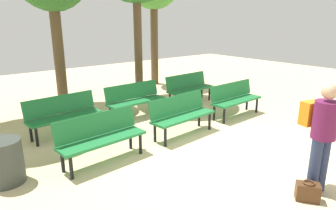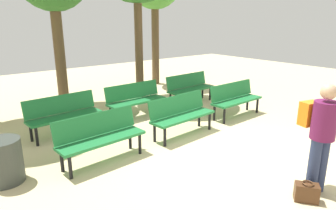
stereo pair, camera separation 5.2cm
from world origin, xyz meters
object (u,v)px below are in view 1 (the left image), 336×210
Objects in this scene: bench_r1_c0 at (63,113)px; bench_r1_c2 at (189,87)px; bench_r1_c1 at (135,98)px; visitor_with_backpack at (321,132)px; bench_r0_c2 at (235,97)px; bench_r0_c0 at (101,135)px; trash_bin at (4,162)px; handbag at (308,192)px; bench_r0_c1 at (181,113)px.

bench_r1_c0 and bench_r1_c2 have the same top height.
bench_r1_c1 is 0.98× the size of visitor_with_backpack.
bench_r0_c2 is 1.00× the size of bench_r1_c1.
bench_r1_c0 is at bearing 179.91° from bench_r1_c2.
bench_r0_c2 is at bearing -107.05° from visitor_with_backpack.
bench_r0_c0 is 1.56m from trash_bin.
visitor_with_backpack reaches higher than trash_bin.
bench_r1_c0 is 2.29× the size of trash_bin.
bench_r1_c0 is at bearing 110.43° from handbag.
bench_r0_c0 is at bearing -138.45° from bench_r1_c1.
bench_r0_c1 is 2.60m from bench_r1_c0.
bench_r0_c1 is 2.98m from visitor_with_backpack.
bench_r0_c0 is 1.70m from bench_r1_c0.
bench_r0_c0 is at bearing 177.79° from bench_r0_c1.
visitor_with_backpack is (-1.85, -4.78, 0.43)m from bench_r1_c2.
visitor_with_backpack is (2.09, -4.59, 0.43)m from bench_r1_c0.
bench_r1_c2 is 4.45× the size of handbag.
handbag is at bearing -63.75° from bench_r0_c0.
handbag is at bearing -99.28° from bench_r0_c1.
bench_r1_c2 is at bearing 22.37° from bench_r0_c0.
bench_r0_c0 is at bearing -92.75° from bench_r1_c0.
bench_r0_c1 is 0.99× the size of visitor_with_backpack.
bench_r0_c0 is 3.57m from visitor_with_backpack.
bench_r0_c0 is 1.01× the size of bench_r1_c1.
handbag is (1.70, -2.97, -0.37)m from bench_r0_c0.
bench_r0_c1 and bench_r1_c0 have the same top height.
bench_r0_c0 is at bearing -10.33° from trash_bin.
visitor_with_backpack is 4.81m from trash_bin.
bench_r0_c1 is 3.07m from handbag.
bench_r0_c0 is 4.34m from bench_r1_c2.
bench_r0_c2 is 4.28m from bench_r1_c0.
bench_r0_c0 is 1.00× the size of bench_r1_c0.
handbag is (1.74, -4.67, -0.37)m from bench_r1_c0.
visitor_with_backpack is at bearing -41.51° from trash_bin.
bench_r1_c1 is 4.43× the size of handbag.
bench_r0_c2 is 5.49m from trash_bin.
trash_bin is (-3.58, 3.17, -0.58)m from visitor_with_backpack.
bench_r1_c0 is 2.06m from trash_bin.
trash_bin is (-3.51, 0.22, -0.15)m from bench_r0_c1.
bench_r0_c2 is 1.71m from bench_r1_c2.
bench_r1_c2 is at bearing 1.76° from bench_r1_c1.
bench_r1_c1 is at bearing 39.77° from bench_r0_c0.
bench_r0_c0 is 2.28× the size of trash_bin.
bench_r0_c2 is (3.96, 0.19, 0.00)m from bench_r0_c0.
handbag is at bearing -117.32° from bench_r1_c2.
bench_r1_c1 is 4.68m from visitor_with_backpack.
bench_r1_c2 is (2.02, 0.12, 0.00)m from bench_r1_c1.
bench_r0_c1 is 1.01× the size of bench_r1_c1.
bench_r0_c0 and bench_r0_c1 have the same top height.
bench_r1_c2 is at bearing 39.54° from bench_r0_c1.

